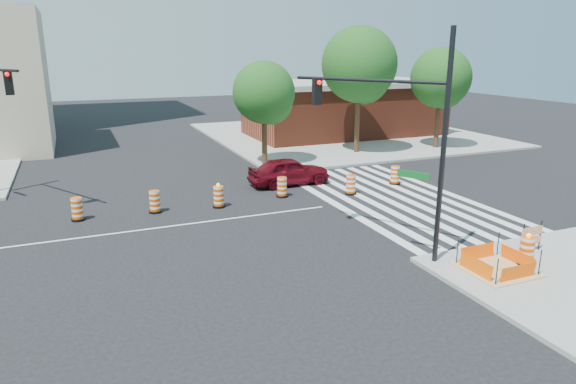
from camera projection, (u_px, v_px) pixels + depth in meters
name	position (u px, v px, depth m)	size (l,w,h in m)	color
ground	(174.00, 226.00, 21.78)	(120.00, 120.00, 0.00)	black
sidewalk_ne	(343.00, 134.00, 44.44)	(22.00, 22.00, 0.15)	gray
crosswalk_east	(392.00, 198.00, 25.85)	(6.75, 13.50, 0.01)	silver
lane_centerline	(174.00, 226.00, 21.78)	(14.00, 0.12, 0.01)	silver
excavation_pit	(496.00, 268.00, 17.08)	(2.20, 2.20, 0.90)	tan
brick_storefront	(344.00, 108.00, 43.84)	(16.50, 8.50, 4.60)	maroon
red_coupe	(289.00, 171.00, 28.20)	(1.80, 4.48, 1.53)	#550710
signal_pole_se	(399.00, 124.00, 17.52)	(3.15, 5.14, 7.80)	black
pit_drum	(527.00, 252.00, 17.31)	(0.59, 0.59, 1.17)	black
barricade	(532.00, 235.00, 18.48)	(0.95, 0.05, 1.12)	#E04B04
tree_north_c	(264.00, 96.00, 31.77)	(3.90, 3.87, 6.58)	#382314
tree_north_d	(359.00, 69.00, 35.17)	(5.18, 5.18, 8.81)	#382314
tree_north_e	(441.00, 81.00, 37.10)	(4.35, 4.35, 7.40)	#382314
median_drum_2	(77.00, 210.00, 22.36)	(0.60, 0.60, 1.02)	black
median_drum_3	(155.00, 202.00, 23.43)	(0.60, 0.60, 1.02)	black
median_drum_4	(219.00, 197.00, 24.22)	(0.60, 0.60, 1.18)	black
median_drum_5	(282.00, 188.00, 25.91)	(0.60, 0.60, 1.02)	black
median_drum_6	(351.00, 185.00, 26.37)	(0.60, 0.60, 1.02)	black
median_drum_7	(395.00, 176.00, 28.35)	(0.60, 0.60, 1.02)	black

